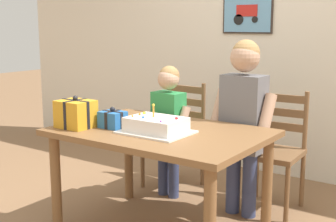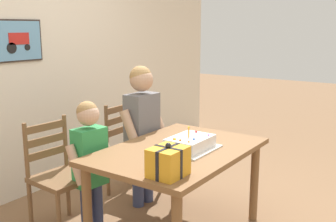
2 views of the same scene
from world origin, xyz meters
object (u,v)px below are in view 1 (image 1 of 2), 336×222
birthday_cake (156,126)px  child_younger (168,118)px  gift_box_red_large (76,114)px  chair_left (176,134)px  child_older (243,111)px  gift_box_beside_cake (113,119)px  chair_right (274,150)px  dining_table (161,144)px

birthday_cake → child_younger: (-0.39, 0.69, -0.11)m
birthday_cake → gift_box_red_large: 0.58m
birthday_cake → gift_box_red_large: (-0.55, -0.17, 0.04)m
birthday_cake → chair_left: (-0.49, 0.95, -0.31)m
gift_box_red_large → chair_left: gift_box_red_large is taller
child_older → birthday_cake: bearing=-112.3°
chair_left → child_younger: child_younger is taller
gift_box_red_large → chair_left: (0.06, 1.13, -0.36)m
child_older → child_younger: child_older is taller
gift_box_beside_cake → child_older: bearing=49.9°
birthday_cake → chair_right: size_ratio=0.48×
chair_left → chair_right: bearing=0.0°
gift_box_red_large → gift_box_beside_cake: bearing=32.0°
gift_box_red_large → child_older: size_ratio=0.18×
gift_box_red_large → chair_right: bearing=49.2°
child_older → gift_box_beside_cake: bearing=-130.1°
dining_table → birthday_cake: (0.03, -0.09, 0.14)m
dining_table → child_older: size_ratio=1.04×
child_older → child_younger: 0.68m
chair_left → gift_box_beside_cake: bearing=-81.3°
chair_left → birthday_cake: bearing=-63.0°
gift_box_beside_cake → child_younger: (-0.05, 0.73, -0.12)m
gift_box_red_large → child_younger: child_younger is taller
chair_left → child_younger: size_ratio=0.84×
birthday_cake → chair_left: bearing=117.0°
gift_box_red_large → gift_box_beside_cake: gift_box_red_large is taller
birthday_cake → child_older: 0.75m
gift_box_red_large → birthday_cake: bearing=17.7°
gift_box_red_large → chair_right: (0.98, 1.13, -0.36)m
dining_table → gift_box_beside_cake: size_ratio=8.26×
dining_table → child_older: (0.31, 0.60, 0.17)m
dining_table → child_older: 0.70m
gift_box_beside_cake → chair_left: size_ratio=0.18×
chair_left → child_older: 0.88m
gift_box_red_large → chair_right: size_ratio=0.26×
gift_box_beside_cake → child_younger: 0.75m
gift_box_red_large → dining_table: bearing=27.1°
chair_right → child_older: bearing=-118.8°
gift_box_beside_cake → chair_right: bearing=52.6°
chair_left → child_older: size_ratio=0.70×
child_younger → chair_right: bearing=17.9°
birthday_cake → child_older: (0.28, 0.69, 0.02)m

